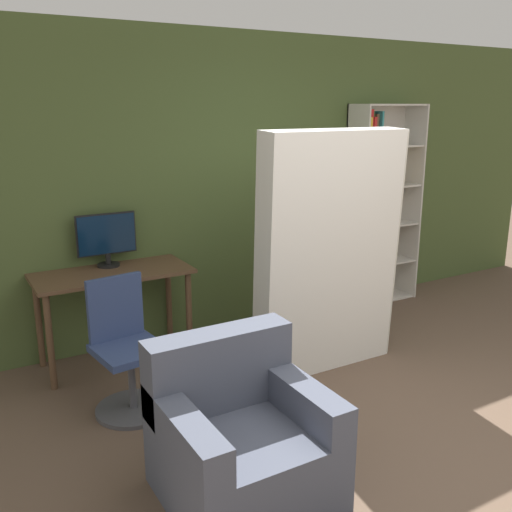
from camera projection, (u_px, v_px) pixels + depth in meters
ground_plane at (498, 492)px, 3.13m from camera, size 16.00×16.00×0.00m
wall_back at (237, 184)px, 5.28m from camera, size 8.00×0.06×2.70m
desk at (113, 286)px, 4.56m from camera, size 1.23×0.57×0.78m
monitor at (107, 237)px, 4.63m from camera, size 0.49×0.18×0.44m
office_chair at (127, 358)px, 3.91m from camera, size 0.52×0.52×0.93m
bookshelf at (373, 206)px, 5.97m from camera, size 0.79×0.34×2.07m
mattress_near at (330, 254)px, 4.40m from camera, size 1.21×0.32×1.89m
armchair at (240, 438)px, 3.08m from camera, size 0.85×0.80×0.85m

